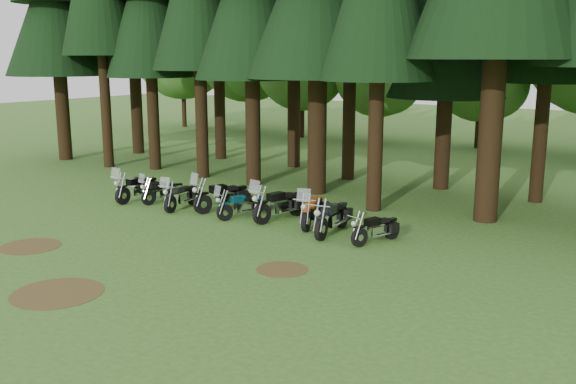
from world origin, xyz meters
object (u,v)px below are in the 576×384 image
motorcycle_5 (280,205)px  motorcycle_8 (376,230)px  motorcycle_1 (164,192)px  motorcycle_6 (313,211)px  motorcycle_3 (222,197)px  motorcycle_0 (137,188)px  motorcycle_4 (242,206)px  motorcycle_7 (332,218)px  motorcycle_2 (181,197)px

motorcycle_5 → motorcycle_8: (4.04, -0.64, -0.12)m
motorcycle_1 → motorcycle_6: size_ratio=0.85×
motorcycle_1 → motorcycle_3: 2.80m
motorcycle_1 → motorcycle_5: size_ratio=0.79×
motorcycle_0 → motorcycle_1: motorcycle_0 is taller
motorcycle_0 → motorcycle_4: 5.15m
motorcycle_7 → motorcycle_8: 1.65m
motorcycle_2 → motorcycle_5: size_ratio=0.87×
motorcycle_3 → motorcycle_7: size_ratio=0.99×
motorcycle_1 → motorcycle_2: 1.36m
motorcycle_5 → motorcycle_1: bearing=-166.1°
motorcycle_1 → motorcycle_4: bearing=9.0°
motorcycle_0 → motorcycle_2: (2.39, -0.03, -0.03)m
motorcycle_0 → motorcycle_5: 6.45m
motorcycle_4 → motorcycle_8: (5.31, -0.13, -0.02)m
motorcycle_2 → motorcycle_6: (5.38, 0.67, 0.04)m
motorcycle_2 → motorcycle_7: motorcycle_2 is taller
motorcycle_1 → motorcycle_6: (6.69, 0.29, 0.08)m
motorcycle_2 → motorcycle_4: bearing=-6.9°
motorcycle_3 → motorcycle_7: motorcycle_3 is taller
motorcycle_5 → motorcycle_2: bearing=-159.9°
motorcycle_5 → motorcycle_7: (2.40, -0.50, -0.02)m
motorcycle_0 → motorcycle_8: bearing=-2.2°
motorcycle_1 → motorcycle_5: (5.34, 0.29, 0.11)m
motorcycle_2 → motorcycle_7: bearing=-8.4°
motorcycle_7 → motorcycle_2: bearing=174.4°
motorcycle_3 → motorcycle_2: bearing=-138.3°
motorcycle_3 → motorcycle_6: size_ratio=1.02×
motorcycle_5 → motorcycle_7: bearing=-0.9°
motorcycle_1 → motorcycle_4: size_ratio=1.01×
motorcycle_2 → motorcycle_8: (8.07, 0.02, -0.05)m
motorcycle_5 → motorcycle_7: size_ratio=1.03×
motorcycle_3 → motorcycle_1: bearing=-155.9°
motorcycle_3 → motorcycle_7: (4.95, -0.45, -0.01)m
motorcycle_2 → motorcycle_8: bearing=-9.8°
motorcycle_0 → motorcycle_1: (1.08, 0.35, -0.07)m
motorcycle_1 → motorcycle_8: size_ratio=1.05×
motorcycle_2 → motorcycle_8: motorcycle_2 is taller
motorcycle_0 → motorcycle_4: (5.15, 0.12, -0.06)m
motorcycle_0 → motorcycle_5: (6.42, 0.63, 0.04)m
motorcycle_4 → motorcycle_5: size_ratio=0.79×
motorcycle_0 → motorcycle_1: size_ratio=1.17×
motorcycle_0 → motorcycle_6: bearing=2.6°
motorcycle_0 → motorcycle_8: 10.46m
motorcycle_1 → motorcycle_6: motorcycle_6 is taller
motorcycle_0 → motorcycle_2: 2.39m
motorcycle_7 → motorcycle_1: bearing=171.4°
motorcycle_5 → motorcycle_8: bearing=1.8°
motorcycle_2 → motorcycle_6: motorcycle_6 is taller
motorcycle_0 → motorcycle_6: (7.77, 0.64, 0.01)m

